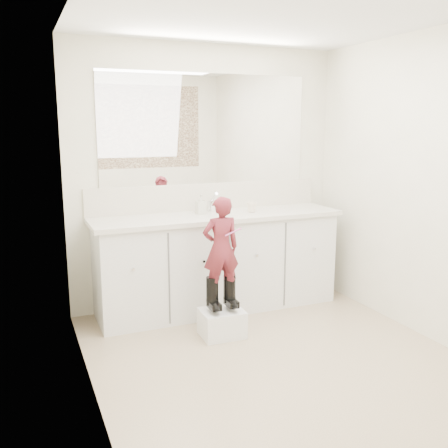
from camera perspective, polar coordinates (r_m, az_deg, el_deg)
name	(u,v)px	position (r m, az deg, el deg)	size (l,w,h in m)	color
floor	(283,364)	(3.73, 6.73, -15.58)	(3.00, 3.00, 0.00)	#8F7B5D
ceiling	(292,7)	(3.41, 7.73, 23.40)	(3.00, 3.00, 0.00)	white
wall_back	(207,177)	(4.71, -2.00, 5.42)	(2.60, 2.60, 0.00)	beige
wall_left	(88,210)	(2.94, -15.32, 1.51)	(3.00, 3.00, 0.00)	beige
wall_right	(434,188)	(4.17, 22.90, 3.78)	(3.00, 3.00, 0.00)	beige
vanity_cabinet	(218,264)	(4.60, -0.71, -4.54)	(2.20, 0.55, 0.85)	silver
countertop	(218,216)	(4.49, -0.65, 0.88)	(2.28, 0.58, 0.04)	beige
backsplash	(207,196)	(4.72, -1.92, 3.16)	(2.28, 0.03, 0.25)	beige
mirror	(207,129)	(4.68, -1.99, 10.77)	(2.00, 0.02, 1.00)	white
faucet	(212,206)	(4.63, -1.43, 2.07)	(0.08, 0.08, 0.10)	silver
cup	(252,207)	(4.59, 3.19, 1.94)	(0.10, 0.10, 0.09)	beige
soap_bottle	(201,204)	(4.50, -2.70, 2.29)	(0.08, 0.08, 0.18)	beige
step_stool	(222,323)	(4.10, -0.24, -11.25)	(0.34, 0.28, 0.22)	white
boot_left	(212,294)	(4.01, -1.35, -8.02)	(0.10, 0.19, 0.28)	black
boot_right	(230,292)	(4.06, 0.64, -7.75)	(0.10, 0.19, 0.28)	black
toddler	(221,248)	(3.93, -0.36, -2.77)	(0.30, 0.20, 0.82)	#AC3542
toothbrush	(233,232)	(3.85, 1.06, -0.93)	(0.01, 0.01, 0.14)	#CB4E97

